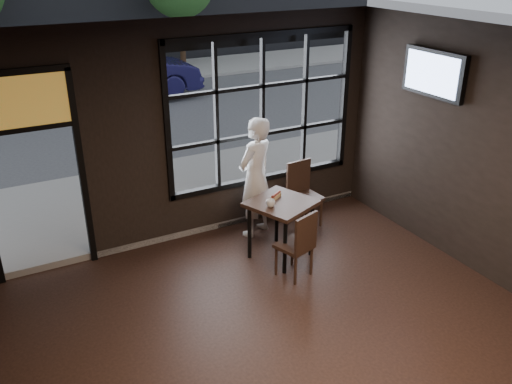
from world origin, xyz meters
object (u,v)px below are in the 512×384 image
chair_near (294,243)px  cafe_table (281,229)px  man (255,178)px  navy_car (123,73)px

chair_near → cafe_table: bearing=-118.0°
chair_near → man: bearing=-112.8°
man → chair_near: bearing=60.5°
chair_near → man: man is taller
cafe_table → navy_car: (0.42, 9.41, 0.37)m
chair_near → navy_car: 9.93m
man → navy_car: 8.64m
cafe_table → man: bearing=66.7°
navy_car → man: bearing=177.6°
cafe_table → man: 0.92m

